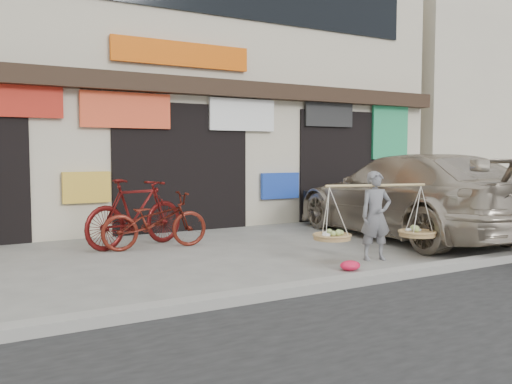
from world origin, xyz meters
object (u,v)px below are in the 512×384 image
bike_2 (155,221)px  suv (409,196)px  street_vendor (376,220)px  bike_1 (136,213)px

bike_2 → suv: 4.95m
suv → street_vendor: bearing=38.7°
street_vendor → suv: (2.15, 1.41, 0.19)m
suv → bike_2: bearing=-9.2°
street_vendor → bike_2: 3.74m
street_vendor → bike_1: size_ratio=0.96×
bike_1 → suv: bearing=-125.5°
bike_1 → suv: suv is taller
street_vendor → suv: suv is taller
bike_1 → bike_2: (0.24, -0.34, -0.12)m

